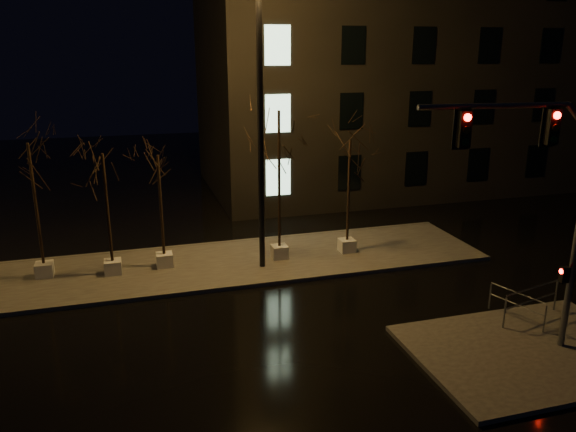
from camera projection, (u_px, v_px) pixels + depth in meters
name	position (u px, v px, depth m)	size (l,w,h in m)	color
ground	(257.00, 333.00, 17.79)	(90.00, 90.00, 0.00)	black
median	(224.00, 264.00, 23.29)	(22.00, 5.00, 0.15)	#3F3E39
sidewalk_corner	(531.00, 351.00, 16.56)	(7.00, 5.00, 0.15)	#3F3E39
building	(403.00, 67.00, 35.95)	(25.00, 12.00, 15.00)	black
tree_0	(32.00, 174.00, 20.66)	(1.80, 1.80, 5.34)	silver
tree_1	(105.00, 181.00, 21.03)	(1.80, 1.80, 4.90)	silver
tree_2	(159.00, 181.00, 21.79)	(1.80, 1.80, 4.69)	silver
tree_3	(279.00, 145.00, 22.35)	(1.80, 1.80, 6.34)	silver
tree_4	(349.00, 166.00, 23.40)	(1.80, 1.80, 5.01)	silver
traffic_signal_mast	(546.00, 194.00, 15.21)	(5.85, 0.74, 7.17)	#5A5D62
streetlight_main	(260.00, 102.00, 20.96)	(2.81, 1.11, 11.39)	black
guard_rail_a	(532.00, 298.00, 18.20)	(2.51, 0.65, 1.11)	#5A5D62
guard_rail_b	(517.00, 302.00, 18.13)	(0.68, 1.95, 0.97)	#5A5D62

